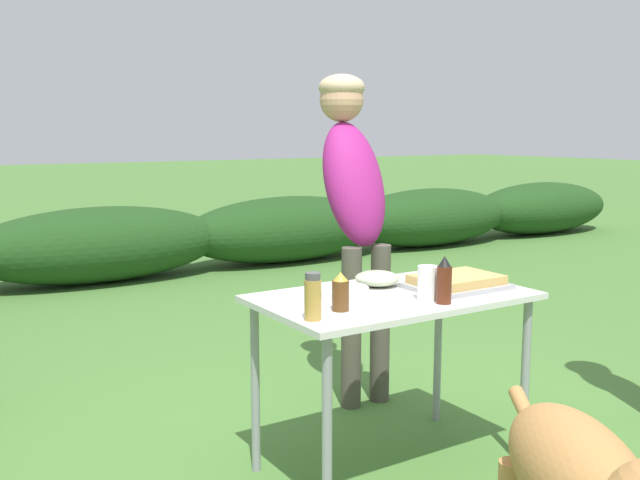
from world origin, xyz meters
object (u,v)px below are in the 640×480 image
at_px(plate_stack, 339,291).
at_px(spice_jar, 313,297).
at_px(folding_table, 393,313).
at_px(food_tray, 456,282).
at_px(paper_cup_stack, 428,283).
at_px(bbq_sauce_bottle, 444,281).
at_px(standing_person_with_beanie, 353,191).
at_px(beer_bottle, 341,292).
at_px(mixing_bowl, 377,278).

xyz_separation_m(plate_stack, spice_jar, (-0.30, -0.28, 0.07)).
distance_m(folding_table, food_tray, 0.31).
bearing_deg(paper_cup_stack, bbq_sauce_bottle, -78.59).
height_order(folding_table, spice_jar, spice_jar).
distance_m(food_tray, bbq_sauce_bottle, 0.29).
xyz_separation_m(plate_stack, bbq_sauce_bottle, (0.25, -0.34, 0.07)).
xyz_separation_m(spice_jar, standing_person_with_beanie, (0.81, 0.93, 0.27)).
height_order(spice_jar, standing_person_with_beanie, standing_person_with_beanie).
height_order(beer_bottle, spice_jar, spice_jar).
bearing_deg(standing_person_with_beanie, plate_stack, -125.81).
distance_m(mixing_bowl, beer_bottle, 0.46).
bearing_deg(folding_table, spice_jar, -160.94).
distance_m(folding_table, standing_person_with_beanie, 0.93).
distance_m(folding_table, beer_bottle, 0.38).
bearing_deg(paper_cup_stack, mixing_bowl, 91.79).
xyz_separation_m(food_tray, spice_jar, (-0.77, -0.11, 0.06)).
distance_m(mixing_bowl, paper_cup_stack, 0.32).
xyz_separation_m(mixing_bowl, spice_jar, (-0.52, -0.33, 0.05)).
distance_m(plate_stack, bbq_sauce_bottle, 0.43).
xyz_separation_m(plate_stack, mixing_bowl, (0.23, 0.05, 0.02)).
bearing_deg(folding_table, bbq_sauce_bottle, -73.73).
bearing_deg(bbq_sauce_bottle, food_tray, 37.42).
relative_size(plate_stack, bbq_sauce_bottle, 1.28).
height_order(mixing_bowl, bbq_sauce_bottle, bbq_sauce_bottle).
bearing_deg(mixing_bowl, bbq_sauce_bottle, -86.30).
bearing_deg(beer_bottle, spice_jar, -159.40).
relative_size(bbq_sauce_bottle, standing_person_with_beanie, 0.11).
bearing_deg(mixing_bowl, spice_jar, -147.87).
height_order(beer_bottle, bbq_sauce_bottle, bbq_sauce_bottle).
relative_size(folding_table, mixing_bowl, 5.77).
xyz_separation_m(beer_bottle, standing_person_with_beanie, (0.66, 0.87, 0.28)).
relative_size(paper_cup_stack, beer_bottle, 0.93).
relative_size(plate_stack, standing_person_with_beanie, 0.14).
bearing_deg(folding_table, beer_bottle, -161.67).
height_order(food_tray, bbq_sauce_bottle, bbq_sauce_bottle).
height_order(food_tray, standing_person_with_beanie, standing_person_with_beanie).
bearing_deg(bbq_sauce_bottle, spice_jar, 173.72).
xyz_separation_m(folding_table, mixing_bowl, (0.04, 0.16, 0.11)).
distance_m(bbq_sauce_bottle, standing_person_with_beanie, 1.05).
relative_size(food_tray, mixing_bowl, 2.06).
bearing_deg(beer_bottle, plate_stack, 57.05).
bearing_deg(standing_person_with_beanie, spice_jar, -128.57).
bearing_deg(food_tray, folding_table, 169.23).
distance_m(mixing_bowl, spice_jar, 0.62).
xyz_separation_m(food_tray, plate_stack, (-0.48, 0.16, -0.01)).
bearing_deg(plate_stack, food_tray, -18.88).
xyz_separation_m(food_tray, bbq_sauce_bottle, (-0.22, -0.17, 0.06)).
height_order(plate_stack, standing_person_with_beanie, standing_person_with_beanie).
xyz_separation_m(folding_table, paper_cup_stack, (0.05, -0.15, 0.14)).
bearing_deg(plate_stack, bbq_sauce_bottle, -52.87).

